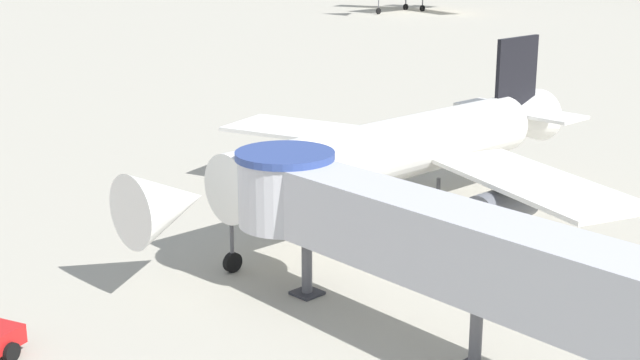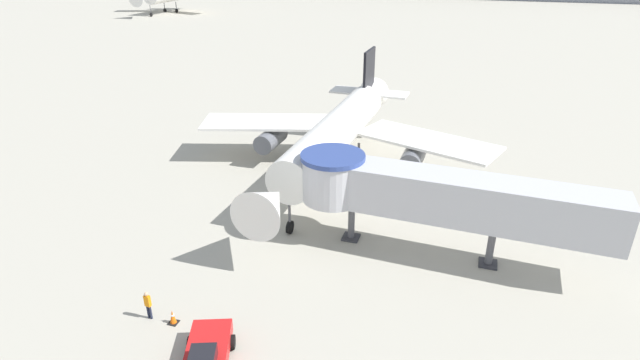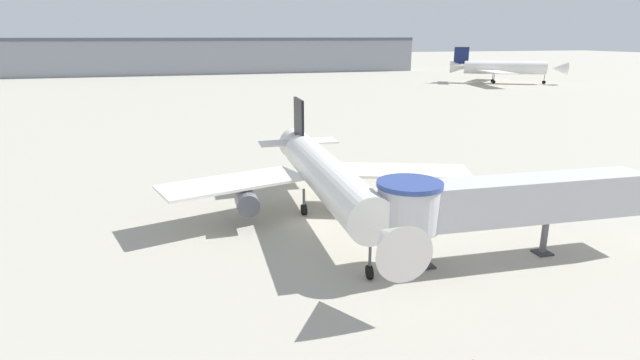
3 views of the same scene
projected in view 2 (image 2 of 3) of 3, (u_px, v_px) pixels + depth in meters
The scene contains 7 objects.
ground_plane at pixel (324, 172), 42.80m from camera, with size 800.00×800.00×0.00m, color #A8A393.
main_airplane at pixel (337, 132), 41.08m from camera, with size 26.53×28.15×8.65m.
jet_bridge at pixel (427, 193), 29.90m from camera, with size 18.86×4.16×5.82m.
pushback_tug_red at pixel (207, 355), 22.66m from camera, with size 3.13×4.30×1.67m.
traffic_cone_starboard_wing at pixel (458, 189), 39.05m from camera, with size 0.41×0.41×0.68m.
traffic_cone_apron_front at pixel (173, 317), 25.51m from camera, with size 0.49×0.49×0.80m.
ground_crew_marshaller at pixel (148, 303), 25.60m from camera, with size 0.33×0.22×1.66m.
Camera 2 is at (11.42, -37.32, 17.57)m, focal length 28.00 mm.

